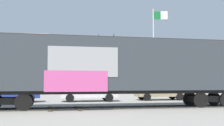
{
  "coord_description": "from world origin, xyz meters",
  "views": [
    {
      "loc": [
        -3.95,
        -16.28,
        1.47
      ],
      "look_at": [
        0.88,
        0.74,
        2.7
      ],
      "focal_mm": 46.44,
      "sensor_mm": 36.0,
      "label": 1
    }
  ],
  "objects_px": {
    "parked_car_blue": "(8,91)",
    "freight_car": "(115,67)",
    "parked_car_white": "(89,91)",
    "flagpole": "(156,40)",
    "parked_car_tan": "(159,90)"
  },
  "relations": [
    {
      "from": "freight_car",
      "to": "flagpole",
      "type": "xyz_separation_m",
      "value": [
        7.84,
        11.32,
        3.48
      ]
    },
    {
      "from": "parked_car_tan",
      "to": "freight_car",
      "type": "bearing_deg",
      "value": -131.48
    },
    {
      "from": "flagpole",
      "to": "parked_car_white",
      "type": "distance_m",
      "value": 10.59
    },
    {
      "from": "flagpole",
      "to": "parked_car_white",
      "type": "height_order",
      "value": "flagpole"
    },
    {
      "from": "parked_car_blue",
      "to": "freight_car",
      "type": "bearing_deg",
      "value": -48.95
    },
    {
      "from": "freight_car",
      "to": "flagpole",
      "type": "relative_size",
      "value": 1.83
    },
    {
      "from": "parked_car_blue",
      "to": "parked_car_tan",
      "type": "xyz_separation_m",
      "value": [
        12.41,
        -0.47,
        0.03
      ]
    },
    {
      "from": "parked_car_white",
      "to": "parked_car_tan",
      "type": "bearing_deg",
      "value": 1.13
    },
    {
      "from": "freight_car",
      "to": "parked_car_blue",
      "type": "bearing_deg",
      "value": 131.05
    },
    {
      "from": "freight_car",
      "to": "parked_car_blue",
      "type": "relative_size",
      "value": 3.76
    },
    {
      "from": "parked_car_blue",
      "to": "parked_car_white",
      "type": "xyz_separation_m",
      "value": [
        6.13,
        -0.59,
        0.0
      ]
    },
    {
      "from": "parked_car_white",
      "to": "parked_car_blue",
      "type": "bearing_deg",
      "value": 174.46
    },
    {
      "from": "parked_car_tan",
      "to": "flagpole",
      "type": "bearing_deg",
      "value": 68.14
    },
    {
      "from": "flagpole",
      "to": "parked_car_blue",
      "type": "xyz_separation_m",
      "value": [
        -14.21,
        -4.01,
        -5.07
      ]
    },
    {
      "from": "freight_car",
      "to": "parked_car_tan",
      "type": "distance_m",
      "value": 9.26
    }
  ]
}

